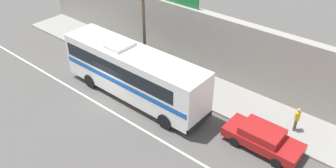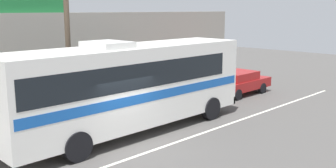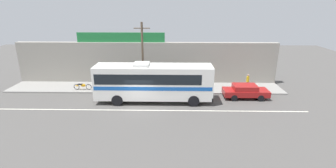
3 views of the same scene
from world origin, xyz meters
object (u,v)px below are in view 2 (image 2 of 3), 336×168
(parked_car, at_px, (238,82))
(utility_pole, at_px, (68,36))
(pedestrian_near_shop, at_px, (214,70))
(intercity_bus, at_px, (129,83))

(parked_car, bearing_deg, utility_pole, 171.97)
(pedestrian_near_shop, bearing_deg, utility_pole, -174.52)
(parked_car, distance_m, pedestrian_near_shop, 2.71)
(pedestrian_near_shop, bearing_deg, parked_car, -109.77)
(intercity_bus, xyz_separation_m, pedestrian_near_shop, (10.04, 3.57, -1.00))
(intercity_bus, bearing_deg, parked_car, 6.48)
(intercity_bus, distance_m, parked_car, 9.28)
(parked_car, relative_size, pedestrian_near_shop, 2.75)
(pedestrian_near_shop, bearing_deg, intercity_bus, -160.42)
(parked_car, height_order, utility_pole, utility_pole)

